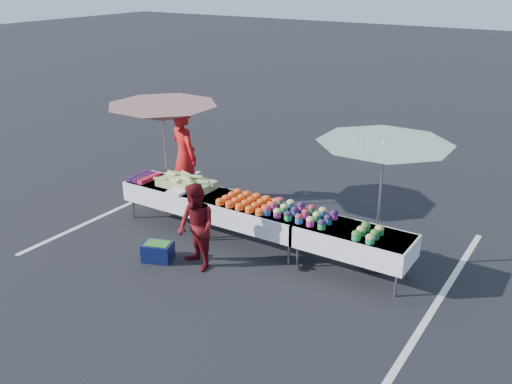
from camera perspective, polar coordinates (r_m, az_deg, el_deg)
The scene contains 17 objects.
ground at distance 10.00m, azimuth 0.00°, elevation -5.33°, with size 80.00×80.00×0.00m, color black.
stripe_left at distance 11.87m, azimuth -13.13°, elevation -1.40°, with size 0.10×5.00×0.00m, color silver.
stripe_right at distance 8.91m, azimuth 17.89°, elevation -10.11°, with size 0.10×5.00×0.00m, color silver.
table_left at distance 10.75m, azimuth -8.11°, elevation -0.15°, with size 1.86×0.81×0.75m.
table_center at distance 9.74m, azimuth 0.00°, elevation -2.28°, with size 1.86×0.81×0.75m.
table_right at distance 8.99m, azimuth 9.74°, elevation -4.76°, with size 1.86×0.81×0.75m.
berry_punnets at distance 11.08m, azimuth -11.17°, elevation 1.48°, with size 0.40×0.54×0.08m.
corn_pile at distance 10.53m, azimuth -7.01°, elevation 0.95°, with size 1.16×0.57×0.26m.
plastic_bags at distance 10.28m, azimuth -7.97°, elevation -0.02°, with size 0.30×0.25×0.05m, color white.
carrot_bowls at distance 9.73m, azimuth -0.78°, elevation -0.94°, with size 0.95×0.69×0.11m.
potato_cups at distance 9.25m, azimuth 4.44°, elevation -2.02°, with size 1.14×0.58×0.16m.
bean_baskets at distance 8.72m, azimuth 11.14°, elevation -3.99°, with size 0.36×0.50×0.15m.
vendor at distance 11.61m, azimuth -7.16°, elevation 3.58°, with size 0.70×0.46×1.93m, color red.
customer at distance 9.04m, azimuth -6.00°, elevation -3.54°, with size 0.69×0.54×1.42m, color #5C0D12.
umbrella_left at distance 10.96m, azimuth -9.28°, elevation 7.73°, with size 2.75×2.75×2.15m.
umbrella_right at distance 8.78m, azimuth 12.65°, elevation 3.75°, with size 2.70×2.70×2.11m.
storage_bin at distance 9.58m, azimuth -9.79°, elevation -5.85°, with size 0.57×0.49×0.31m.
Camera 1 is at (4.80, -7.50, 4.54)m, focal length 40.00 mm.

